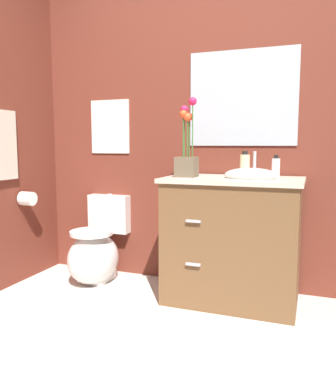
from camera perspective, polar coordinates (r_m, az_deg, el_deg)
wall_back at (r=3.05m, az=11.23°, el=9.44°), size 4.69×0.05×2.50m
toilet at (r=3.28m, az=-10.38°, el=-8.52°), size 0.38×0.59×0.69m
vanity_cabinet at (r=2.80m, az=9.31°, el=-6.70°), size 0.94×0.56×1.06m
flower_vase at (r=2.76m, az=2.75°, el=5.65°), size 0.14×0.14×0.55m
soap_bottle at (r=2.76m, az=11.08°, el=3.80°), size 0.07×0.07×0.18m
lotion_bottle at (r=2.70m, az=15.39°, el=3.37°), size 0.05×0.05×0.16m
wall_poster at (r=3.39m, az=-8.41°, el=9.35°), size 0.35×0.01×0.45m
wall_mirror at (r=3.04m, az=10.75°, el=13.25°), size 0.80×0.01×0.70m
hanging_towel at (r=3.19m, az=-22.98°, el=6.29°), size 0.03×0.28×0.52m
toilet_paper_roll at (r=3.32m, az=-19.75°, el=-0.91°), size 0.11×0.11×0.11m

